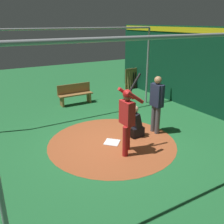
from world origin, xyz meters
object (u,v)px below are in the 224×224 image
umpire (157,102)px  bat_rack (134,79)px  home_plate (112,142)px  catcher (135,124)px  bench (75,94)px  batter (127,115)px

umpire → bat_rack: size_ratio=1.70×
home_plate → catcher: bearing=-176.6°
catcher → bench: bearing=-84.7°
bench → batter: bearing=84.9°
home_plate → batter: size_ratio=0.20×
bat_rack → bench: size_ratio=0.73×
batter → bench: size_ratio=1.43×
umpire → bench: umpire is taller
catcher → batter: bearing=43.5°
catcher → umpire: (-0.72, 0.10, 0.63)m
home_plate → batter: batter is taller
catcher → bat_rack: (-3.32, -4.77, 0.10)m
home_plate → batter: 1.25m
batter → bench: (-0.41, -4.59, -0.63)m
catcher → umpire: bearing=172.2°
bench → catcher: bearing=95.3°
batter → bench: batter is taller
bat_rack → umpire: bearing=62.0°
batter → umpire: 1.62m
catcher → bat_rack: 5.82m
batter → bench: 4.65m
batter → bat_rack: size_ratio=1.97×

